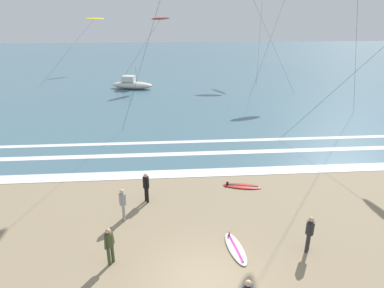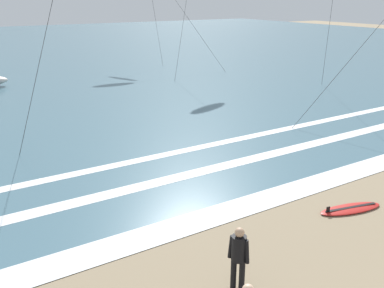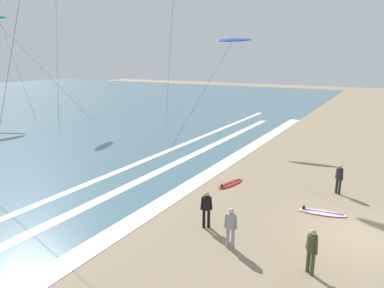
# 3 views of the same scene
# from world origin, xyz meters

# --- Properties ---
(ocean_surface) EXTENTS (140.00, 90.00, 0.01)m
(ocean_surface) POSITION_xyz_m (0.00, 53.44, 0.01)
(ocean_surface) COLOR #476B7A
(ocean_surface) RESTS_ON ground
(wave_foam_shoreline) EXTENTS (52.10, 1.08, 0.01)m
(wave_foam_shoreline) POSITION_xyz_m (-0.01, 8.84, 0.01)
(wave_foam_shoreline) COLOR white
(wave_foam_shoreline) RESTS_ON ocean_surface
(wave_foam_mid_break) EXTENTS (47.10, 0.63, 0.01)m
(wave_foam_mid_break) POSITION_xyz_m (0.00, 11.81, 0.01)
(wave_foam_mid_break) COLOR white
(wave_foam_mid_break) RESTS_ON ocean_surface
(wave_foam_outer_break) EXTENTS (55.90, 0.50, 0.01)m
(wave_foam_outer_break) POSITION_xyz_m (1.18, 14.04, 0.01)
(wave_foam_outer_break) COLOR white
(wave_foam_outer_break) RESTS_ON ocean_surface
(surfer_foreground_main) EXTENTS (0.32, 0.49, 1.60)m
(surfer_foreground_main) POSITION_xyz_m (-2.32, 5.83, 0.96)
(surfer_foreground_main) COLOR black
(surfer_foreground_main) RESTS_ON ground
(surfboard_left_pile) EXTENTS (2.18, 1.07, 0.25)m
(surfboard_left_pile) POSITION_xyz_m (2.89, 6.97, 0.05)
(surfboard_left_pile) COLOR red
(surfboard_left_pile) RESTS_ON ground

